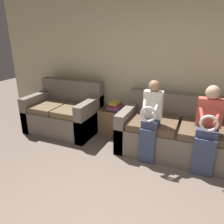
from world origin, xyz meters
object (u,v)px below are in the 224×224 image
at_px(couch_main, 179,133).
at_px(book_stack, 115,106).
at_px(child_left_seated, 151,118).
at_px(couch_side, 65,114).
at_px(side_shelf, 115,120).
at_px(child_right_seated, 208,127).

xyz_separation_m(couch_main, book_stack, (-1.25, 0.27, 0.23)).
bearing_deg(child_left_seated, couch_side, 167.24).
bearing_deg(side_shelf, book_stack, 172.65).
height_order(couch_side, book_stack, couch_side).
bearing_deg(book_stack, couch_side, -164.47).
relative_size(couch_side, book_stack, 4.99).
bearing_deg(side_shelf, child_left_seated, -39.00).
distance_m(child_right_seated, side_shelf, 1.82).
xyz_separation_m(child_right_seated, side_shelf, (-1.63, 0.69, -0.43)).
relative_size(couch_main, book_stack, 6.93).
relative_size(child_left_seated, child_right_seated, 1.00).
bearing_deg(book_stack, child_right_seated, -22.75).
bearing_deg(child_right_seated, couch_side, 171.02).
bearing_deg(couch_side, side_shelf, 15.41).
xyz_separation_m(child_left_seated, book_stack, (-0.86, 0.69, -0.13)).
height_order(couch_main, book_stack, couch_main).
bearing_deg(child_right_seated, couch_main, 133.38).
xyz_separation_m(couch_side, child_right_seated, (2.62, -0.41, 0.34)).
relative_size(child_left_seated, side_shelf, 2.27).
xyz_separation_m(couch_side, child_left_seated, (1.84, -0.42, 0.34)).
relative_size(child_right_seated, side_shelf, 2.27).
height_order(couch_main, child_left_seated, child_left_seated).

